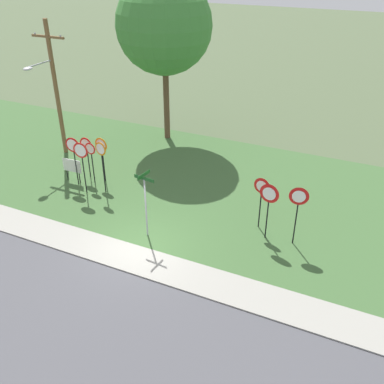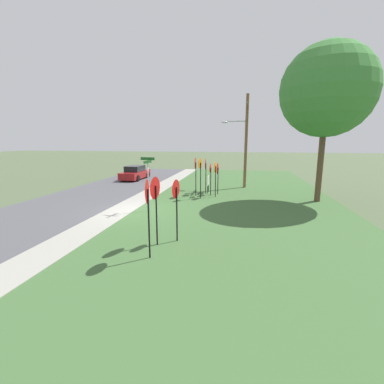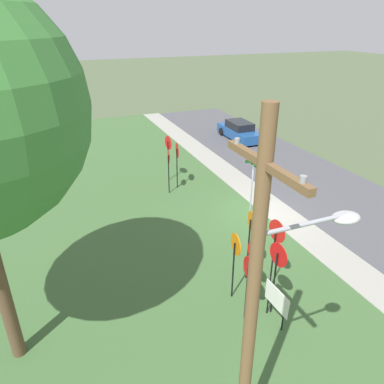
{
  "view_description": "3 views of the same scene",
  "coord_description": "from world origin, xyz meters",
  "px_view_note": "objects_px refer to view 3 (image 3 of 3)",
  "views": [
    {
      "loc": [
        8.0,
        -12.07,
        10.85
      ],
      "look_at": [
        0.8,
        3.42,
        1.03
      ],
      "focal_mm": 40.41,
      "sensor_mm": 36.0,
      "label": 1
    },
    {
      "loc": [
        13.58,
        5.78,
        3.9
      ],
      "look_at": [
        0.3,
        3.35,
        1.27
      ],
      "focal_mm": 24.78,
      "sensor_mm": 36.0,
      "label": 2
    },
    {
      "loc": [
        -12.96,
        8.99,
        8.53
      ],
      "look_at": [
        0.33,
        3.6,
        1.73
      ],
      "focal_mm": 33.99,
      "sensor_mm": 36.0,
      "label": 3
    }
  ],
  "objects_px": {
    "yield_sign_far_left": "(169,161)",
    "parked_sedan_distant": "(239,131)",
    "stop_sign_far_center": "(251,261)",
    "stop_sign_far_right": "(249,275)",
    "stop_sign_near_right": "(250,232)",
    "utility_pole": "(260,297)",
    "stop_sign_far_left": "(235,252)",
    "stop_sign_near_left": "(276,240)",
    "street_name_post": "(252,184)",
    "stop_sign_center_tall": "(277,263)",
    "yield_sign_near_right": "(168,147)",
    "yield_sign_near_left": "(177,154)",
    "notice_board": "(276,300)"
  },
  "relations": [
    {
      "from": "stop_sign_far_center",
      "to": "stop_sign_near_left",
      "type": "bearing_deg",
      "value": -73.98
    },
    {
      "from": "stop_sign_near_right",
      "to": "yield_sign_near_left",
      "type": "relative_size",
      "value": 1.05
    },
    {
      "from": "yield_sign_far_left",
      "to": "street_name_post",
      "type": "bearing_deg",
      "value": -138.58
    },
    {
      "from": "yield_sign_far_left",
      "to": "parked_sedan_distant",
      "type": "relative_size",
      "value": 0.53
    },
    {
      "from": "stop_sign_far_right",
      "to": "notice_board",
      "type": "relative_size",
      "value": 1.8
    },
    {
      "from": "yield_sign_near_right",
      "to": "yield_sign_near_left",
      "type": "bearing_deg",
      "value": 175.43
    },
    {
      "from": "stop_sign_center_tall",
      "to": "yield_sign_near_right",
      "type": "xyz_separation_m",
      "value": [
        11.33,
        -0.41,
        0.11
      ]
    },
    {
      "from": "yield_sign_near_right",
      "to": "street_name_post",
      "type": "distance_m",
      "value": 6.12
    },
    {
      "from": "stop_sign_near_right",
      "to": "stop_sign_center_tall",
      "type": "xyz_separation_m",
      "value": [
        -1.79,
        0.12,
        -0.07
      ]
    },
    {
      "from": "stop_sign_far_right",
      "to": "yield_sign_near_left",
      "type": "relative_size",
      "value": 0.87
    },
    {
      "from": "stop_sign_center_tall",
      "to": "yield_sign_far_left",
      "type": "height_order",
      "value": "stop_sign_center_tall"
    },
    {
      "from": "stop_sign_near_left",
      "to": "parked_sedan_distant",
      "type": "bearing_deg",
      "value": -29.72
    },
    {
      "from": "stop_sign_near_left",
      "to": "yield_sign_near_right",
      "type": "bearing_deg",
      "value": -3.48
    },
    {
      "from": "stop_sign_center_tall",
      "to": "notice_board",
      "type": "height_order",
      "value": "stop_sign_center_tall"
    },
    {
      "from": "stop_sign_center_tall",
      "to": "utility_pole",
      "type": "relative_size",
      "value": 0.34
    },
    {
      "from": "stop_sign_near_left",
      "to": "stop_sign_far_right",
      "type": "bearing_deg",
      "value": 115.99
    },
    {
      "from": "yield_sign_far_left",
      "to": "utility_pole",
      "type": "distance_m",
      "value": 13.29
    },
    {
      "from": "notice_board",
      "to": "stop_sign_near_right",
      "type": "bearing_deg",
      "value": -9.23
    },
    {
      "from": "stop_sign_near_right",
      "to": "utility_pole",
      "type": "xyz_separation_m",
      "value": [
        -4.94,
        2.86,
        2.14
      ]
    },
    {
      "from": "stop_sign_center_tall",
      "to": "parked_sedan_distant",
      "type": "distance_m",
      "value": 18.97
    },
    {
      "from": "stop_sign_near_right",
      "to": "yield_sign_near_right",
      "type": "distance_m",
      "value": 9.55
    },
    {
      "from": "street_name_post",
      "to": "parked_sedan_distant",
      "type": "xyz_separation_m",
      "value": [
        11.5,
        -5.75,
        -1.17
      ]
    },
    {
      "from": "yield_sign_near_left",
      "to": "street_name_post",
      "type": "relative_size",
      "value": 0.87
    },
    {
      "from": "stop_sign_near_right",
      "to": "yield_sign_near_right",
      "type": "height_order",
      "value": "stop_sign_near_right"
    },
    {
      "from": "stop_sign_near_left",
      "to": "notice_board",
      "type": "height_order",
      "value": "stop_sign_near_left"
    },
    {
      "from": "stop_sign_center_tall",
      "to": "yield_sign_near_right",
      "type": "distance_m",
      "value": 11.34
    },
    {
      "from": "yield_sign_far_left",
      "to": "notice_board",
      "type": "relative_size",
      "value": 1.94
    },
    {
      "from": "stop_sign_far_left",
      "to": "street_name_post",
      "type": "distance_m",
      "value": 5.5
    },
    {
      "from": "notice_board",
      "to": "yield_sign_far_left",
      "type": "bearing_deg",
      "value": -2.09
    },
    {
      "from": "utility_pole",
      "to": "yield_sign_far_left",
      "type": "bearing_deg",
      "value": -11.49
    },
    {
      "from": "stop_sign_far_center",
      "to": "parked_sedan_distant",
      "type": "relative_size",
      "value": 0.49
    },
    {
      "from": "stop_sign_center_tall",
      "to": "street_name_post",
      "type": "distance_m",
      "value": 6.07
    },
    {
      "from": "stop_sign_near_left",
      "to": "yield_sign_near_right",
      "type": "height_order",
      "value": "stop_sign_near_left"
    },
    {
      "from": "stop_sign_far_left",
      "to": "yield_sign_far_left",
      "type": "distance_m",
      "value": 8.58
    },
    {
      "from": "yield_sign_near_right",
      "to": "utility_pole",
      "type": "height_order",
      "value": "utility_pole"
    },
    {
      "from": "stop_sign_far_center",
      "to": "stop_sign_center_tall",
      "type": "bearing_deg",
      "value": -145.9
    },
    {
      "from": "yield_sign_near_right",
      "to": "utility_pole",
      "type": "bearing_deg",
      "value": 157.6
    },
    {
      "from": "stop_sign_near_right",
      "to": "utility_pole",
      "type": "relative_size",
      "value": 0.36
    },
    {
      "from": "utility_pole",
      "to": "notice_board",
      "type": "distance_m",
      "value": 5.0
    },
    {
      "from": "yield_sign_near_right",
      "to": "utility_pole",
      "type": "relative_size",
      "value": 0.35
    },
    {
      "from": "street_name_post",
      "to": "notice_board",
      "type": "bearing_deg",
      "value": 162.17
    },
    {
      "from": "stop_sign_far_right",
      "to": "utility_pole",
      "type": "xyz_separation_m",
      "value": [
        -3.24,
        1.84,
        2.45
      ]
    },
    {
      "from": "stop_sign_far_center",
      "to": "yield_sign_far_left",
      "type": "height_order",
      "value": "yield_sign_far_left"
    },
    {
      "from": "stop_sign_near_left",
      "to": "street_name_post",
      "type": "bearing_deg",
      "value": -26.36
    },
    {
      "from": "yield_sign_near_left",
      "to": "parked_sedan_distant",
      "type": "height_order",
      "value": "yield_sign_near_left"
    },
    {
      "from": "stop_sign_far_center",
      "to": "stop_sign_far_right",
      "type": "bearing_deg",
      "value": 146.01
    },
    {
      "from": "stop_sign_near_left",
      "to": "yield_sign_near_left",
      "type": "distance_m",
      "value": 9.21
    },
    {
      "from": "stop_sign_center_tall",
      "to": "utility_pole",
      "type": "height_order",
      "value": "utility_pole"
    },
    {
      "from": "notice_board",
      "to": "utility_pole",
      "type": "bearing_deg",
      "value": 135.0
    },
    {
      "from": "stop_sign_far_right",
      "to": "stop_sign_far_left",
      "type": "bearing_deg",
      "value": -0.23
    }
  ]
}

